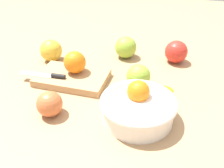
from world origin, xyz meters
TOP-DOWN VIEW (x-y plane):
  - ground_plane at (0.00, 0.00)m, footprint 2.40×2.40m
  - bowl at (-0.15, 0.15)m, footprint 0.20×0.20m
  - cutting_board at (0.09, 0.03)m, footprint 0.23×0.14m
  - orange_on_board at (0.09, 0.01)m, footprint 0.07×0.07m
  - knife at (0.16, 0.06)m, footprint 0.16×0.02m
  - apple_front_left at (-0.23, -0.20)m, footprint 0.08×0.08m
  - apple_front_right at (0.22, -0.09)m, footprint 0.08×0.08m
  - apple_front_left_2 at (-0.04, -0.19)m, footprint 0.08×0.08m
  - apple_back_right at (0.08, 0.20)m, footprint 0.07×0.07m
  - apple_mid_left at (-0.12, 0.00)m, footprint 0.07×0.07m
  - citrus_peel at (-0.21, -0.01)m, footprint 0.06×0.05m

SIDE VIEW (x-z plane):
  - ground_plane at x=0.00m, z-range 0.00..0.00m
  - citrus_peel at x=-0.21m, z-range 0.00..0.01m
  - cutting_board at x=0.09m, z-range 0.00..0.02m
  - knife at x=0.16m, z-range 0.02..0.04m
  - apple_back_right at x=0.08m, z-range 0.00..0.07m
  - apple_mid_left at x=-0.12m, z-range 0.00..0.07m
  - bowl at x=-0.15m, z-range -0.01..0.09m
  - apple_front_right at x=0.22m, z-range 0.00..0.08m
  - apple_front_left_2 at x=-0.04m, z-range 0.00..0.08m
  - apple_front_left at x=-0.23m, z-range 0.00..0.08m
  - orange_on_board at x=0.09m, z-range 0.02..0.10m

